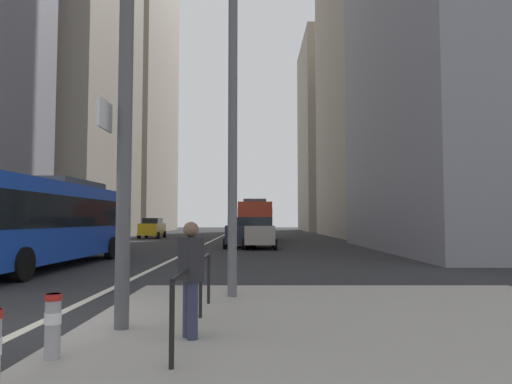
{
  "coord_description": "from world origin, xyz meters",
  "views": [
    {
      "loc": [
        3.73,
        -7.54,
        1.78
      ],
      "look_at": [
        3.83,
        25.72,
        3.79
      ],
      "focal_mm": 32.26,
      "sensor_mm": 36.0,
      "label": 1
    }
  ],
  "objects_px": {
    "pedestrian_waiting": "(189,274)",
    "city_bus_blue_oncoming": "(44,218)",
    "car_oncoming_far": "(151,228)",
    "street_lamp_post": "(231,60)",
    "city_bus_red_receding": "(253,219)",
    "car_receding_near": "(258,233)",
    "bollard_right": "(51,322)",
    "traffic_signal_gantry": "(3,70)",
    "car_oncoming_mid": "(83,233)",
    "car_receding_far": "(238,232)"
  },
  "relations": [
    {
      "from": "city_bus_blue_oncoming",
      "to": "pedestrian_waiting",
      "type": "bearing_deg",
      "value": -57.03
    },
    {
      "from": "bollard_right",
      "to": "pedestrian_waiting",
      "type": "bearing_deg",
      "value": 31.91
    },
    {
      "from": "city_bus_blue_oncoming",
      "to": "car_receding_far",
      "type": "relative_size",
      "value": 2.75
    },
    {
      "from": "city_bus_blue_oncoming",
      "to": "car_oncoming_far",
      "type": "bearing_deg",
      "value": 94.63
    },
    {
      "from": "car_receding_near",
      "to": "car_receding_far",
      "type": "distance_m",
      "value": 1.57
    },
    {
      "from": "car_receding_near",
      "to": "bollard_right",
      "type": "relative_size",
      "value": 5.46
    },
    {
      "from": "car_oncoming_mid",
      "to": "car_oncoming_far",
      "type": "distance_m",
      "value": 16.33
    },
    {
      "from": "traffic_signal_gantry",
      "to": "pedestrian_waiting",
      "type": "xyz_separation_m",
      "value": [
        2.98,
        -0.53,
        -3.06
      ]
    },
    {
      "from": "bollard_right",
      "to": "car_oncoming_mid",
      "type": "bearing_deg",
      "value": 109.59
    },
    {
      "from": "car_receding_far",
      "to": "city_bus_blue_oncoming",
      "type": "bearing_deg",
      "value": -118.78
    },
    {
      "from": "bollard_right",
      "to": "street_lamp_post",
      "type": "bearing_deg",
      "value": 66.7
    },
    {
      "from": "car_receding_near",
      "to": "pedestrian_waiting",
      "type": "xyz_separation_m",
      "value": [
        -1.13,
        -22.13,
        0.04
      ]
    },
    {
      "from": "city_bus_blue_oncoming",
      "to": "car_receding_near",
      "type": "relative_size",
      "value": 2.86
    },
    {
      "from": "car_oncoming_far",
      "to": "pedestrian_waiting",
      "type": "relative_size",
      "value": 2.59
    },
    {
      "from": "city_bus_red_receding",
      "to": "traffic_signal_gantry",
      "type": "distance_m",
      "value": 32.29
    },
    {
      "from": "car_oncoming_mid",
      "to": "traffic_signal_gantry",
      "type": "height_order",
      "value": "traffic_signal_gantry"
    },
    {
      "from": "car_receding_far",
      "to": "car_oncoming_far",
      "type": "xyz_separation_m",
      "value": [
        -9.04,
        15.2,
        -0.0
      ]
    },
    {
      "from": "car_oncoming_far",
      "to": "street_lamp_post",
      "type": "relative_size",
      "value": 0.52
    },
    {
      "from": "city_bus_red_receding",
      "to": "car_oncoming_far",
      "type": "relative_size",
      "value": 2.71
    },
    {
      "from": "bollard_right",
      "to": "car_receding_near",
      "type": "bearing_deg",
      "value": 83.5
    },
    {
      "from": "city_bus_red_receding",
      "to": "car_receding_near",
      "type": "height_order",
      "value": "city_bus_red_receding"
    },
    {
      "from": "traffic_signal_gantry",
      "to": "car_oncoming_far",
      "type": "bearing_deg",
      "value": 99.31
    },
    {
      "from": "car_receding_near",
      "to": "pedestrian_waiting",
      "type": "height_order",
      "value": "car_receding_near"
    },
    {
      "from": "car_oncoming_mid",
      "to": "bollard_right",
      "type": "bearing_deg",
      "value": -70.41
    },
    {
      "from": "car_oncoming_mid",
      "to": "city_bus_blue_oncoming",
      "type": "bearing_deg",
      "value": -76.5
    },
    {
      "from": "car_oncoming_far",
      "to": "bollard_right",
      "type": "bearing_deg",
      "value": -78.93
    },
    {
      "from": "city_bus_blue_oncoming",
      "to": "traffic_signal_gantry",
      "type": "distance_m",
      "value": 11.12
    },
    {
      "from": "city_bus_red_receding",
      "to": "bollard_right",
      "type": "height_order",
      "value": "city_bus_red_receding"
    },
    {
      "from": "car_receding_near",
      "to": "bollard_right",
      "type": "xyz_separation_m",
      "value": [
        -2.63,
        -23.06,
        -0.42
      ]
    },
    {
      "from": "car_receding_near",
      "to": "car_oncoming_far",
      "type": "relative_size",
      "value": 0.99
    },
    {
      "from": "city_bus_blue_oncoming",
      "to": "bollard_right",
      "type": "relative_size",
      "value": 15.62
    },
    {
      "from": "bollard_right",
      "to": "pedestrian_waiting",
      "type": "height_order",
      "value": "pedestrian_waiting"
    },
    {
      "from": "street_lamp_post",
      "to": "pedestrian_waiting",
      "type": "distance_m",
      "value": 5.5
    },
    {
      "from": "car_oncoming_far",
      "to": "street_lamp_post",
      "type": "xyz_separation_m",
      "value": [
        9.57,
        -34.8,
        4.29
      ]
    },
    {
      "from": "car_receding_near",
      "to": "car_oncoming_far",
      "type": "height_order",
      "value": "same"
    },
    {
      "from": "city_bus_blue_oncoming",
      "to": "city_bus_red_receding",
      "type": "xyz_separation_m",
      "value": [
        7.72,
        21.84,
        -0.0
      ]
    },
    {
      "from": "street_lamp_post",
      "to": "pedestrian_waiting",
      "type": "relative_size",
      "value": 4.99
    },
    {
      "from": "city_bus_blue_oncoming",
      "to": "car_oncoming_mid",
      "type": "xyz_separation_m",
      "value": [
        -2.71,
        11.27,
        -0.85
      ]
    },
    {
      "from": "city_bus_red_receding",
      "to": "car_oncoming_mid",
      "type": "xyz_separation_m",
      "value": [
        -10.42,
        -10.57,
        -0.85
      ]
    },
    {
      "from": "car_receding_far",
      "to": "car_oncoming_far",
      "type": "height_order",
      "value": "same"
    },
    {
      "from": "pedestrian_waiting",
      "to": "traffic_signal_gantry",
      "type": "bearing_deg",
      "value": 169.9
    },
    {
      "from": "city_bus_red_receding",
      "to": "pedestrian_waiting",
      "type": "xyz_separation_m",
      "value": [
        -0.79,
        -32.52,
        -0.8
      ]
    },
    {
      "from": "car_receding_near",
      "to": "traffic_signal_gantry",
      "type": "relative_size",
      "value": 0.69
    },
    {
      "from": "car_receding_near",
      "to": "car_oncoming_mid",
      "type": "bearing_deg",
      "value": -179.03
    },
    {
      "from": "car_receding_far",
      "to": "bollard_right",
      "type": "xyz_separation_m",
      "value": [
        -1.37,
        -24.0,
        -0.42
      ]
    },
    {
      "from": "car_oncoming_mid",
      "to": "car_oncoming_far",
      "type": "xyz_separation_m",
      "value": [
        0.47,
        16.32,
        -0.0
      ]
    },
    {
      "from": "pedestrian_waiting",
      "to": "car_receding_near",
      "type": "bearing_deg",
      "value": 87.07
    },
    {
      "from": "city_bus_red_receding",
      "to": "car_receding_near",
      "type": "xyz_separation_m",
      "value": [
        0.35,
        -10.39,
        -0.85
      ]
    },
    {
      "from": "car_oncoming_far",
      "to": "city_bus_red_receding",
      "type": "bearing_deg",
      "value": -30.01
    },
    {
      "from": "pedestrian_waiting",
      "to": "city_bus_blue_oncoming",
      "type": "bearing_deg",
      "value": 122.97
    }
  ]
}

